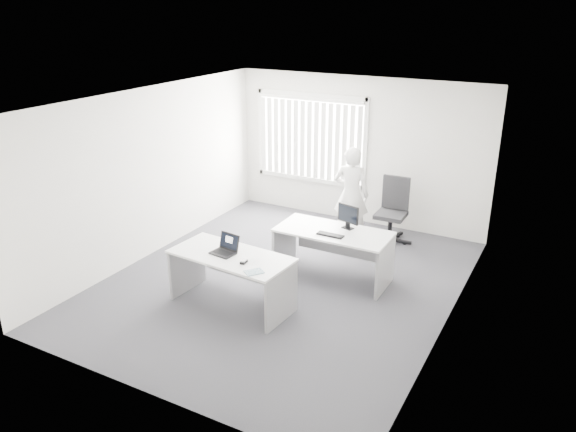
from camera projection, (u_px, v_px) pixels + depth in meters
The scene contains 18 objects.
ground at pixel (282, 282), 8.66m from camera, with size 6.00×6.00×0.00m, color #4B4A51.
wall_back at pixel (359, 151), 10.62m from camera, with size 5.00×0.02×2.80m, color silver.
wall_front at pixel (139, 282), 5.70m from camera, with size 5.00×0.02×2.80m, color silver.
wall_left at pixel (150, 173), 9.27m from camera, with size 0.02×6.00×2.80m, color silver.
wall_right at pixel (456, 228), 7.05m from camera, with size 0.02×6.00×2.80m, color silver.
ceiling at pixel (282, 100), 7.66m from camera, with size 5.00×6.00×0.02m, color white.
window at pixel (311, 138), 10.98m from camera, with size 2.32×0.06×1.76m, color silver.
blinds at pixel (309, 140), 10.94m from camera, with size 2.20×0.10×1.50m, color white, non-canonical shape.
desk_near at pixel (231, 269), 7.83m from camera, with size 1.78×0.93×0.78m.
desk_far at pixel (333, 244), 8.61m from camera, with size 1.75×0.83×0.79m.
office_chair at pixel (391, 222), 10.05m from camera, with size 0.68×0.68×1.16m.
person at pixel (351, 195), 9.91m from camera, with size 0.63×0.41×1.73m, color silver.
laptop at pixel (222, 245), 7.73m from camera, with size 0.33×0.30×0.26m, color black, non-canonical shape.
paper_sheet at pixel (248, 262), 7.54m from camera, with size 0.28×0.20×0.00m, color white.
mouse at pixel (244, 261), 7.50m from camera, with size 0.07×0.12×0.05m, color #B8B8BB, non-canonical shape.
booklet at pixel (254, 272), 7.25m from camera, with size 0.16×0.23×0.01m, color white.
keyboard at pixel (330, 235), 8.36m from camera, with size 0.41×0.14×0.02m, color black.
monitor at pixel (348, 217), 8.56m from camera, with size 0.38×0.11×0.38m, color black, non-canonical shape.
Camera 1 is at (3.75, -6.74, 4.07)m, focal length 35.00 mm.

